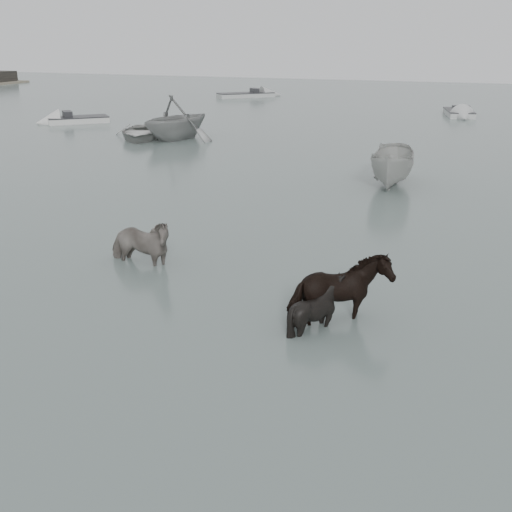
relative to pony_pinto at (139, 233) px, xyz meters
name	(u,v)px	position (x,y,z in m)	size (l,w,h in m)	color
ground	(216,346)	(3.43, -3.27, -0.79)	(140.00, 140.00, 0.00)	#4E5D57
pony_pinto	(139,233)	(0.00, 0.00, 0.00)	(0.85, 1.86, 1.57)	black
pony_dark	(342,284)	(5.28, -1.60, 0.04)	(1.64, 1.40, 1.65)	black
pony_black	(319,294)	(4.91, -1.88, -0.12)	(1.08, 1.21, 1.34)	black
rowboat_lead	(141,130)	(-10.00, 17.23, -0.33)	(3.13, 4.39, 0.91)	#A4A39F
rowboat_trail	(176,116)	(-8.09, 17.68, 0.42)	(3.97, 4.60, 2.42)	gray
boat_small	(393,164)	(4.26, 10.73, -0.02)	(1.50, 3.99, 1.54)	#A8A9A4
skiff_outer	(78,117)	(-16.97, 21.49, -0.41)	(5.08, 1.60, 0.75)	silver
skiff_mid	(459,110)	(5.06, 33.63, -0.41)	(5.37, 1.60, 0.75)	#A9ACAA
skiff_far	(246,93)	(-13.43, 41.20, -0.41)	(6.87, 1.60, 0.75)	#ACAEAB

